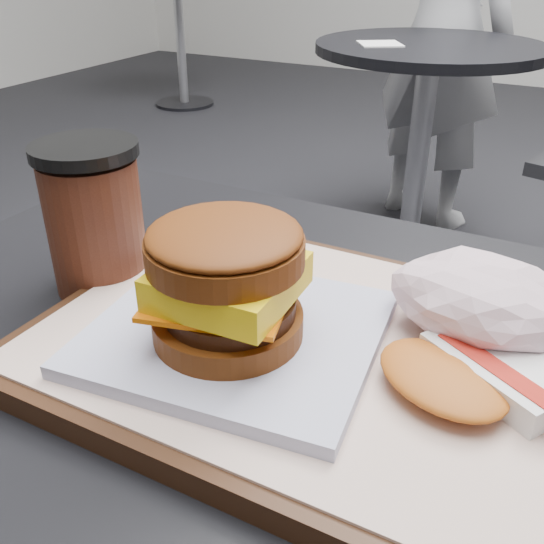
{
  "coord_description": "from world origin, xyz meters",
  "views": [
    {
      "loc": [
        0.13,
        -0.28,
        1.03
      ],
      "look_at": [
        -0.04,
        0.03,
        0.83
      ],
      "focal_mm": 40.0,
      "sensor_mm": 36.0,
      "label": 1
    }
  ],
  "objects_px": {
    "coffee_cup": "(95,219)",
    "patron": "(444,30)",
    "breakfast_sandwich": "(230,294)",
    "hash_brown": "(475,372)",
    "crumpled_wrapper": "(483,300)",
    "neighbor_table": "(423,109)",
    "serving_tray": "(310,348)"
  },
  "relations": [
    {
      "from": "coffee_cup",
      "to": "patron",
      "type": "bearing_deg",
      "value": 95.76
    },
    {
      "from": "patron",
      "to": "coffee_cup",
      "type": "bearing_deg",
      "value": 115.58
    },
    {
      "from": "breakfast_sandwich",
      "to": "coffee_cup",
      "type": "height_order",
      "value": "coffee_cup"
    },
    {
      "from": "hash_brown",
      "to": "coffee_cup",
      "type": "bearing_deg",
      "value": 177.28
    },
    {
      "from": "breakfast_sandwich",
      "to": "hash_brown",
      "type": "bearing_deg",
      "value": 11.64
    },
    {
      "from": "crumpled_wrapper",
      "to": "patron",
      "type": "distance_m",
      "value": 2.07
    },
    {
      "from": "crumpled_wrapper",
      "to": "coffee_cup",
      "type": "xyz_separation_m",
      "value": [
        -0.3,
        -0.04,
        0.01
      ]
    },
    {
      "from": "crumpled_wrapper",
      "to": "patron",
      "type": "relative_size",
      "value": 0.08
    },
    {
      "from": "breakfast_sandwich",
      "to": "neighbor_table",
      "type": "height_order",
      "value": "breakfast_sandwich"
    },
    {
      "from": "coffee_cup",
      "to": "patron",
      "type": "distance_m",
      "value": 2.06
    },
    {
      "from": "breakfast_sandwich",
      "to": "crumpled_wrapper",
      "type": "bearing_deg",
      "value": 32.19
    },
    {
      "from": "breakfast_sandwich",
      "to": "neighbor_table",
      "type": "xyz_separation_m",
      "value": [
        -0.29,
        1.65,
        -0.28
      ]
    },
    {
      "from": "neighbor_table",
      "to": "breakfast_sandwich",
      "type": "bearing_deg",
      "value": -79.89
    },
    {
      "from": "serving_tray",
      "to": "crumpled_wrapper",
      "type": "relative_size",
      "value": 3.11
    },
    {
      "from": "neighbor_table",
      "to": "coffee_cup",
      "type": "bearing_deg",
      "value": -85.11
    },
    {
      "from": "hash_brown",
      "to": "patron",
      "type": "bearing_deg",
      "value": 104.11
    },
    {
      "from": "patron",
      "to": "breakfast_sandwich",
      "type": "bearing_deg",
      "value": 119.67
    },
    {
      "from": "hash_brown",
      "to": "neighbor_table",
      "type": "xyz_separation_m",
      "value": [
        -0.45,
        1.62,
        -0.25
      ]
    },
    {
      "from": "coffee_cup",
      "to": "serving_tray",
      "type": "bearing_deg",
      "value": -3.73
    },
    {
      "from": "hash_brown",
      "to": "crumpled_wrapper",
      "type": "bearing_deg",
      "value": 99.45
    },
    {
      "from": "coffee_cup",
      "to": "patron",
      "type": "height_order",
      "value": "patron"
    },
    {
      "from": "serving_tray",
      "to": "patron",
      "type": "height_order",
      "value": "patron"
    },
    {
      "from": "breakfast_sandwich",
      "to": "coffee_cup",
      "type": "bearing_deg",
      "value": 163.42
    },
    {
      "from": "serving_tray",
      "to": "crumpled_wrapper",
      "type": "bearing_deg",
      "value": 29.69
    },
    {
      "from": "hash_brown",
      "to": "patron",
      "type": "xyz_separation_m",
      "value": [
        -0.52,
        2.06,
        -0.07
      ]
    },
    {
      "from": "hash_brown",
      "to": "coffee_cup",
      "type": "distance_m",
      "value": 0.31
    },
    {
      "from": "breakfast_sandwich",
      "to": "patron",
      "type": "bearing_deg",
      "value": 99.85
    },
    {
      "from": "serving_tray",
      "to": "patron",
      "type": "distance_m",
      "value": 2.1
    },
    {
      "from": "neighbor_table",
      "to": "hash_brown",
      "type": "bearing_deg",
      "value": -74.49
    },
    {
      "from": "coffee_cup",
      "to": "neighbor_table",
      "type": "distance_m",
      "value": 1.63
    },
    {
      "from": "crumpled_wrapper",
      "to": "neighbor_table",
      "type": "relative_size",
      "value": 0.16
    },
    {
      "from": "breakfast_sandwich",
      "to": "neighbor_table",
      "type": "bearing_deg",
      "value": 100.11
    }
  ]
}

